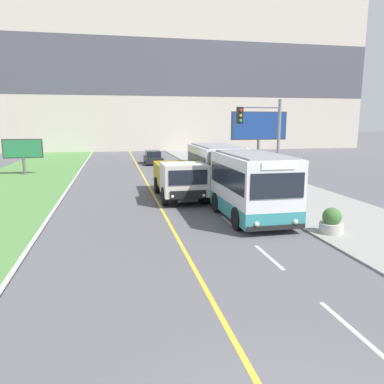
# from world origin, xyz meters

# --- Properties ---
(apartment_block_background) EXTENTS (80.00, 8.04, 24.34)m
(apartment_block_background) POSITION_xyz_m (0.00, 59.70, 12.17)
(apartment_block_background) COLOR beige
(apartment_block_background) RESTS_ON ground_plane
(city_bus) EXTENTS (2.75, 12.17, 3.16)m
(city_bus) POSITION_xyz_m (3.96, 15.95, 1.60)
(city_bus) COLOR silver
(city_bus) RESTS_ON ground_plane
(dump_truck) EXTENTS (2.56, 6.68, 2.31)m
(dump_truck) POSITION_xyz_m (1.43, 17.72, 1.19)
(dump_truck) COLOR black
(dump_truck) RESTS_ON ground_plane
(car_distant) EXTENTS (1.80, 4.30, 1.45)m
(car_distant) POSITION_xyz_m (1.82, 37.53, 0.69)
(car_distant) COLOR black
(car_distant) RESTS_ON ground_plane
(traffic_light_mast) EXTENTS (2.28, 0.32, 5.70)m
(traffic_light_mast) POSITION_xyz_m (5.04, 13.83, 3.64)
(traffic_light_mast) COLOR slate
(traffic_light_mast) RESTS_ON ground_plane
(billboard_large) EXTENTS (5.09, 0.24, 5.47)m
(billboard_large) POSITION_xyz_m (10.22, 27.81, 4.07)
(billboard_large) COLOR #59595B
(billboard_large) RESTS_ON ground_plane
(billboard_small) EXTENTS (3.29, 0.24, 3.13)m
(billboard_small) POSITION_xyz_m (-10.14, 31.18, 2.19)
(billboard_small) COLOR #59595B
(billboard_small) RESTS_ON ground_plane
(planter_round_near) EXTENTS (0.96, 0.96, 1.07)m
(planter_round_near) POSITION_xyz_m (6.31, 9.71, 0.55)
(planter_round_near) COLOR #B7B2A8
(planter_round_near) RESTS_ON sidewalk_right
(planter_round_second) EXTENTS (0.97, 0.97, 1.05)m
(planter_round_second) POSITION_xyz_m (6.38, 13.36, 0.53)
(planter_round_second) COLOR #B7B2A8
(planter_round_second) RESTS_ON sidewalk_right
(planter_round_third) EXTENTS (0.85, 0.85, 0.96)m
(planter_round_third) POSITION_xyz_m (6.37, 17.02, 0.50)
(planter_round_third) COLOR #B7B2A8
(planter_round_third) RESTS_ON sidewalk_right
(planter_round_far) EXTENTS (0.94, 0.94, 1.04)m
(planter_round_far) POSITION_xyz_m (6.42, 20.68, 0.53)
(planter_round_far) COLOR #B7B2A8
(planter_round_far) RESTS_ON sidewalk_right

